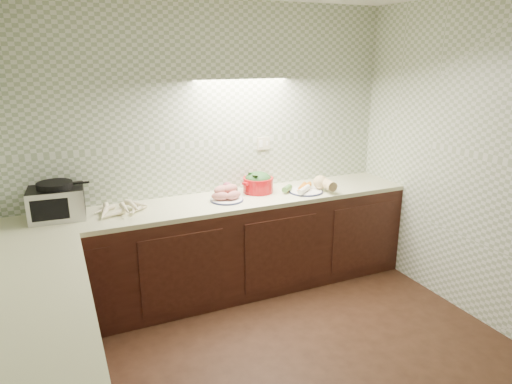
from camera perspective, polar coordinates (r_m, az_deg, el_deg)
name	(u,v)px	position (r m, az deg, el deg)	size (l,w,h in m)	color
room	(311,152)	(2.54, 6.92, 5.04)	(3.60, 3.60, 2.60)	black
counter	(171,307)	(3.34, -10.61, -13.95)	(3.60, 3.60, 0.90)	black
toaster_oven	(57,202)	(3.90, -23.66, -1.10)	(0.43, 0.35, 0.29)	black
parsnip_pile	(122,208)	(3.91, -16.44, -1.93)	(0.44, 0.41, 0.08)	beige
sweet_potato_plate	(226,195)	(4.04, -3.73, -0.34)	(0.30, 0.29, 0.13)	#1B1F46
onion_bowl	(229,190)	(4.18, -3.44, 0.21)	(0.16, 0.16, 0.13)	black
dutch_oven	(258,182)	(4.26, 0.26, 1.22)	(0.35, 0.35, 0.20)	#B50F14
veg_plate	(312,186)	(4.33, 7.02, 0.78)	(0.49, 0.33, 0.15)	#1B1F46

